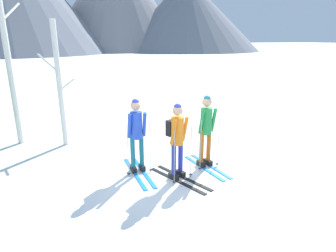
# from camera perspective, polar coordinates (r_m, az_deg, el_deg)

# --- Properties ---
(ground_plane) EXTENTS (400.00, 400.00, 0.00)m
(ground_plane) POSITION_cam_1_polar(r_m,az_deg,el_deg) (7.01, -0.68, -9.40)
(ground_plane) COLOR white
(skier_in_blue) EXTENTS (0.61, 1.81, 1.81)m
(skier_in_blue) POSITION_cam_1_polar(r_m,az_deg,el_deg) (6.78, -6.33, -1.05)
(skier_in_blue) COLOR #1E84D1
(skier_in_blue) RESTS_ON ground
(skier_in_orange) EXTENTS (0.99, 1.70, 1.78)m
(skier_in_orange) POSITION_cam_1_polar(r_m,az_deg,el_deg) (6.40, 1.81, -2.22)
(skier_in_orange) COLOR black
(skier_in_orange) RESTS_ON ground
(skier_in_green) EXTENTS (0.61, 1.66, 1.83)m
(skier_in_green) POSITION_cam_1_polar(r_m,az_deg,el_deg) (7.07, 7.63, -0.36)
(skier_in_green) COLOR #1E84D1
(skier_in_green) RESTS_ON ground
(birch_tree_tall) EXTENTS (1.00, 0.61, 3.65)m
(birch_tree_tall) POSITION_cam_1_polar(r_m,az_deg,el_deg) (8.92, -20.86, 7.70)
(birch_tree_tall) COLOR silver
(birch_tree_tall) RESTS_ON ground
(birch_tree_slender) EXTENTS (1.28, 0.79, 5.13)m
(birch_tree_slender) POSITION_cam_1_polar(r_m,az_deg,el_deg) (9.59, -29.39, 12.11)
(birch_tree_slender) COLOR silver
(birch_tree_slender) RESTS_ON ground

